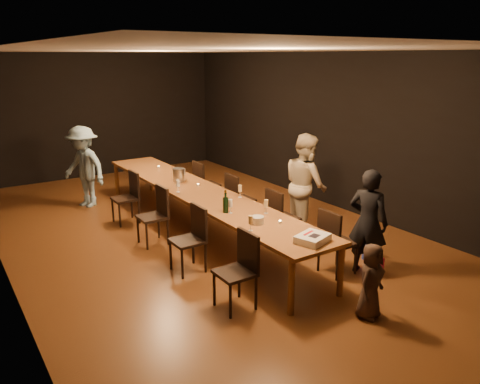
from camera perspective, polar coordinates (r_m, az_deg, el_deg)
ground at (r=8.07m, az=-4.94°, el=-4.98°), size 10.00×10.00×0.00m
room_shell at (r=7.57m, az=-5.32°, el=9.84°), size 6.04×10.04×3.02m
table at (r=7.84m, az=-5.06°, el=-0.19°), size 0.90×6.00×0.75m
chair_right_0 at (r=6.60m, az=11.89°, el=-5.91°), size 0.42×0.42×0.93m
chair_right_1 at (r=7.42m, az=5.29°, el=-3.09°), size 0.42×0.42×0.93m
chair_right_2 at (r=8.33m, az=0.10°, el=-0.83°), size 0.42×0.42×0.93m
chair_right_3 at (r=9.31m, az=-4.03°, el=0.97°), size 0.42×0.42×0.93m
chair_left_0 at (r=5.59m, az=-0.63°, el=-9.72°), size 0.42×0.42×0.93m
chair_left_1 at (r=6.54m, az=-6.43°, el=-5.84°), size 0.42×0.42×0.93m
chair_left_2 at (r=7.56m, az=-10.66°, el=-2.93°), size 0.42×0.42×0.93m
chair_left_3 at (r=8.63m, az=-13.85°, el=-0.71°), size 0.42×0.42×0.93m
woman_birthday at (r=6.59m, az=15.34°, el=-3.57°), size 0.53×0.64×1.49m
woman_tan at (r=7.86m, az=8.00°, el=0.92°), size 0.86×0.99×1.71m
man_blue at (r=9.74m, az=-18.49°, el=2.92°), size 0.98×1.20×1.62m
child at (r=5.63m, az=15.64°, el=-10.40°), size 0.50×0.40×0.89m
gift_bag_red at (r=6.84m, az=16.21°, el=-8.59°), size 0.22×0.16×0.23m
gift_bag_blue at (r=7.25m, az=15.71°, el=-6.87°), size 0.23×0.16×0.28m
birthday_cake at (r=5.74m, az=8.83°, el=-5.61°), size 0.46×0.41×0.09m
plate_stack at (r=6.27m, az=2.12°, el=-3.44°), size 0.20×0.20×0.10m
champagne_bottle at (r=6.68m, az=-1.76°, el=-1.13°), size 0.10×0.10×0.34m
ice_bucket at (r=8.45m, az=-7.51°, el=2.10°), size 0.25×0.25×0.24m
wineglass_0 at (r=6.00m, az=1.30°, el=-3.84°), size 0.06×0.06×0.21m
wineglass_1 at (r=6.66m, az=3.19°, el=-1.79°), size 0.06×0.06×0.21m
wineglass_2 at (r=6.66m, az=-1.19°, el=-1.76°), size 0.06×0.06×0.21m
wineglass_3 at (r=7.41m, az=0.00°, el=0.10°), size 0.06×0.06×0.21m
wineglass_4 at (r=7.77m, az=-7.58°, el=0.72°), size 0.06×0.06×0.21m
wineglass_5 at (r=8.53m, az=-6.88°, el=2.16°), size 0.06×0.06×0.21m
tealight_near at (r=6.33m, az=4.90°, el=-3.66°), size 0.05×0.05×0.03m
tealight_mid at (r=8.14m, az=-5.14°, el=0.88°), size 0.05×0.05×0.03m
tealight_far at (r=9.56m, az=-9.88°, el=3.03°), size 0.05×0.05×0.03m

